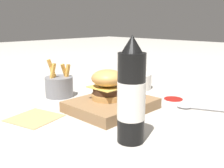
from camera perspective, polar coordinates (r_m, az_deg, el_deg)
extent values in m
plane|color=#B7B2A8|center=(0.80, 0.63, -5.89)|extent=(6.00, 6.00, 0.00)
cube|color=olive|center=(0.81, 0.00, -4.56)|extent=(0.24, 0.20, 0.03)
cylinder|color=tan|center=(0.81, -0.88, -2.66)|extent=(0.10, 0.10, 0.02)
cylinder|color=#422819|center=(0.81, -0.89, -1.38)|extent=(0.09, 0.09, 0.02)
cube|color=#EAC656|center=(0.80, -0.89, -0.59)|extent=(0.09, 0.09, 0.00)
ellipsoid|color=tan|center=(0.80, -0.90, 1.32)|extent=(0.10, 0.10, 0.05)
cylinder|color=black|center=(0.58, 4.22, -3.18)|extent=(0.06, 0.06, 0.20)
cylinder|color=white|center=(0.58, 4.21, -3.56)|extent=(0.06, 0.06, 0.08)
cone|color=black|center=(0.55, 4.43, 8.74)|extent=(0.05, 0.05, 0.04)
cylinder|color=slate|center=(0.97, -11.41, -0.57)|extent=(0.10, 0.10, 0.07)
cube|color=gold|center=(0.96, -12.67, 1.68)|extent=(0.01, 0.03, 0.07)
cube|color=gold|center=(0.96, -10.19, 2.18)|extent=(0.03, 0.01, 0.08)
cube|color=gold|center=(0.95, -12.87, 2.00)|extent=(0.03, 0.01, 0.08)
cube|color=gold|center=(0.98, -12.79, 2.68)|extent=(0.03, 0.02, 0.09)
cube|color=gold|center=(0.96, -9.74, 2.07)|extent=(0.02, 0.01, 0.07)
cylinder|color=silver|center=(1.07, 4.48, 0.71)|extent=(0.15, 0.15, 0.06)
cylinder|color=beige|center=(1.07, 4.50, 2.14)|extent=(0.13, 0.13, 0.01)
cylinder|color=#B2B2B7|center=(0.85, 20.15, -5.10)|extent=(0.05, 0.09, 0.01)
ellipsoid|color=#B2B2B7|center=(0.86, 15.43, -4.71)|extent=(0.05, 0.05, 0.01)
cylinder|color=#9E140F|center=(0.95, 13.21, -3.13)|extent=(0.06, 0.06, 0.00)
cube|color=tan|center=(0.78, -16.52, -7.05)|extent=(0.15, 0.15, 0.00)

